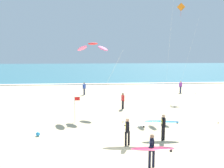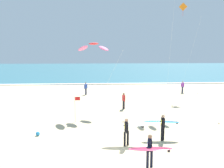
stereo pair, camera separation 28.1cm
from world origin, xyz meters
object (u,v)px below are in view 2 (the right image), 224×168
(bystander_purple_top, at_px, (183,87))
(surfer_trailing, at_px, (150,149))
(surfer_third, at_px, (162,124))
(kite_arc_scarlet_high, at_px, (94,47))
(bystander_blue_top, at_px, (86,88))
(surfer_lead, at_px, (126,128))
(bystander_red_top, at_px, (124,101))
(kite_diamond_amber_far, at_px, (184,11))
(beach_ball, at_px, (38,134))
(lifeguard_flag, at_px, (76,106))

(bystander_purple_top, bearing_deg, surfer_trailing, -113.12)
(surfer_third, height_order, kite_arc_scarlet_high, kite_arc_scarlet_high)
(surfer_third, bearing_deg, bystander_blue_top, 109.00)
(surfer_trailing, relative_size, bystander_purple_top, 1.34)
(surfer_lead, relative_size, bystander_blue_top, 1.59)
(surfer_trailing, bearing_deg, kite_arc_scarlet_high, 103.67)
(surfer_trailing, relative_size, bystander_red_top, 1.34)
(bystander_blue_top, xyz_separation_m, bystander_purple_top, (12.91, 0.62, 0.00))
(surfer_third, xyz_separation_m, kite_diamond_amber_far, (6.82, 16.33, 9.48))
(surfer_third, relative_size, kite_arc_scarlet_high, 0.37)
(surfer_lead, distance_m, beach_ball, 6.16)
(surfer_third, bearing_deg, lifeguard_flag, 143.88)
(kite_diamond_amber_far, bearing_deg, kite_arc_scarlet_high, -142.39)
(bystander_blue_top, height_order, lifeguard_flag, lifeguard_flag)
(surfer_lead, distance_m, bystander_purple_top, 20.20)
(bystander_red_top, bearing_deg, bystander_blue_top, 116.97)
(surfer_lead, height_order, kite_diamond_amber_far, kite_diamond_amber_far)
(surfer_third, height_order, lifeguard_flag, lifeguard_flag)
(bystander_red_top, height_order, beach_ball, bystander_red_top)
(surfer_trailing, bearing_deg, beach_ball, 142.00)
(kite_diamond_amber_far, xyz_separation_m, bystander_blue_top, (-12.45, 0.03, -9.71))
(surfer_lead, xyz_separation_m, kite_diamond_amber_far, (9.26, 17.06, 9.47))
(surfer_third, height_order, beach_ball, surfer_third)
(surfer_trailing, xyz_separation_m, kite_arc_scarlet_high, (-2.81, 11.57, 4.98))
(bystander_blue_top, xyz_separation_m, lifeguard_flag, (-0.28, -12.05, 0.45))
(surfer_third, distance_m, bystander_purple_top, 18.47)
(surfer_lead, xyz_separation_m, bystander_blue_top, (-3.19, 17.09, -0.24))
(surfer_third, bearing_deg, kite_arc_scarlet_high, 120.34)
(surfer_third, distance_m, kite_diamond_amber_far, 20.08)
(bystander_red_top, xyz_separation_m, beach_ball, (-6.62, -7.23, -0.67))
(surfer_trailing, relative_size, beach_ball, 7.61)
(kite_arc_scarlet_high, bearing_deg, lifeguard_flag, -113.47)
(surfer_third, bearing_deg, bystander_red_top, 100.71)
(surfer_third, distance_m, kite_arc_scarlet_high, 10.15)
(kite_arc_scarlet_high, xyz_separation_m, bystander_blue_top, (-1.17, 8.73, -5.21))
(surfer_third, xyz_separation_m, bystander_blue_top, (-5.63, 16.36, -0.23))
(bystander_purple_top, distance_m, lifeguard_flag, 18.29)
(surfer_lead, bearing_deg, surfer_trailing, -76.24)
(surfer_lead, bearing_deg, surfer_third, 16.68)
(bystander_red_top, bearing_deg, surfer_lead, -95.28)
(kite_arc_scarlet_high, relative_size, bystander_red_top, 4.03)
(kite_diamond_amber_far, distance_m, beach_ball, 23.73)
(surfer_third, xyz_separation_m, beach_ball, (-8.22, 1.19, -0.90))
(surfer_third, xyz_separation_m, lifeguard_flag, (-5.91, 4.31, 0.22))
(surfer_lead, height_order, surfer_trailing, same)
(surfer_trailing, height_order, bystander_purple_top, surfer_trailing)
(kite_diamond_amber_far, height_order, beach_ball, kite_diamond_amber_far)
(kite_diamond_amber_far, height_order, bystander_blue_top, kite_diamond_amber_far)
(beach_ball, bearing_deg, kite_arc_scarlet_high, 59.79)
(bystander_purple_top, height_order, bystander_red_top, same)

